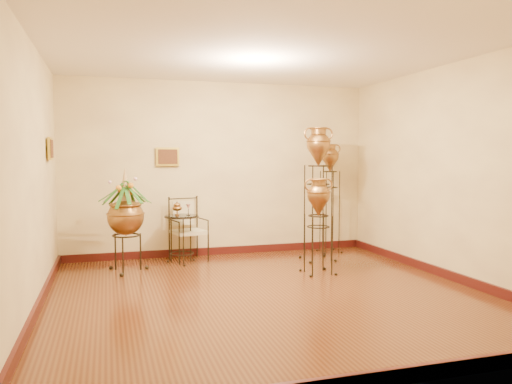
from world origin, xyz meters
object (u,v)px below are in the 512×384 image
object	(u,v)px
amphora_mid	(318,193)
amphora_tall	(330,197)
side_table	(182,238)
planter_urn	(126,213)
armchair	(189,229)

from	to	relation	value
amphora_mid	amphora_tall	bearing A→B (deg)	50.25
amphora_mid	side_table	bearing A→B (deg)	169.87
side_table	amphora_mid	bearing A→B (deg)	-10.13
amphora_tall	planter_urn	world-z (taller)	amphora_tall
planter_urn	armchair	distance (m)	1.13
amphora_mid	armchair	distance (m)	2.08
planter_urn	side_table	world-z (taller)	planter_urn
amphora_mid	armchair	bearing A→B (deg)	164.08
amphora_tall	amphora_mid	size ratio (longest dim) A/B	0.88
amphora_mid	planter_urn	world-z (taller)	amphora_mid
amphora_tall	armchair	bearing A→B (deg)	180.00
amphora_tall	side_table	world-z (taller)	amphora_tall
amphora_mid	planter_urn	bearing A→B (deg)	179.10
amphora_tall	side_table	size ratio (longest dim) A/B	2.00
amphora_tall	amphora_mid	world-z (taller)	amphora_mid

